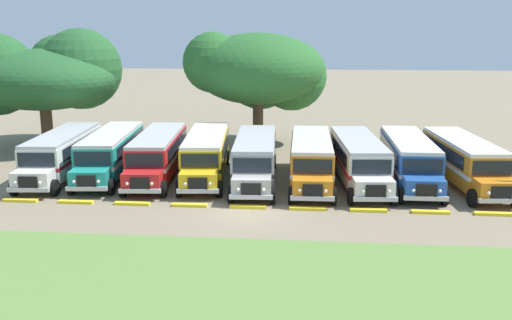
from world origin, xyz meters
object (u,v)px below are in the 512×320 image
object	(u,v)px
parked_bus_slot_1	(111,151)
parked_bus_slot_4	(255,157)
parked_bus_slot_6	(358,158)
parked_bus_slot_8	(464,159)
parked_bus_slot_2	(158,153)
broad_shade_tree	(260,70)
parked_bus_slot_7	(409,158)
parked_bus_slot_0	(62,152)
secondary_tree	(44,75)
parked_bus_slot_5	(311,158)
parked_bus_slot_3	(206,153)

from	to	relation	value
parked_bus_slot_1	parked_bus_slot_4	distance (m)	9.85
parked_bus_slot_6	parked_bus_slot_8	bearing A→B (deg)	88.14
parked_bus_slot_2	broad_shade_tree	xyz separation A→B (m)	(5.87, 11.05, 4.71)
parked_bus_slot_4	parked_bus_slot_7	world-z (taller)	same
parked_bus_slot_0	parked_bus_slot_1	world-z (taller)	same
parked_bus_slot_8	secondary_tree	size ratio (longest dim) A/B	0.86
parked_bus_slot_6	parked_bus_slot_5	bearing A→B (deg)	-91.74
parked_bus_slot_1	parked_bus_slot_6	xyz separation A→B (m)	(16.43, -0.54, 0.00)
parked_bus_slot_2	parked_bus_slot_7	distance (m)	16.39
parked_bus_slot_1	parked_bus_slot_6	world-z (taller)	same
parked_bus_slot_3	parked_bus_slot_5	size ratio (longest dim) A/B	1.01
parked_bus_slot_1	secondary_tree	xyz separation A→B (m)	(-8.31, 8.49, 4.40)
parked_bus_slot_0	parked_bus_slot_7	distance (m)	22.81
parked_bus_slot_0	parked_bus_slot_6	xyz separation A→B (m)	(19.57, 0.00, 0.00)
parked_bus_slot_5	parked_bus_slot_8	bearing A→B (deg)	92.20
parked_bus_slot_8	parked_bus_slot_6	bearing A→B (deg)	-92.39
parked_bus_slot_1	parked_bus_slot_2	bearing A→B (deg)	81.89
parked_bus_slot_3	secondary_tree	size ratio (longest dim) A/B	0.86
parked_bus_slot_5	parked_bus_slot_6	distance (m)	3.00
parked_bus_slot_4	secondary_tree	world-z (taller)	secondary_tree
parked_bus_slot_0	parked_bus_slot_6	size ratio (longest dim) A/B	1.00
parked_bus_slot_4	broad_shade_tree	distance (m)	12.58
parked_bus_slot_3	parked_bus_slot_5	xyz separation A→B (m)	(6.95, -0.78, 0.00)
parked_bus_slot_3	secondary_tree	xyz separation A→B (m)	(-14.79, 8.40, 4.40)
parked_bus_slot_4	parked_bus_slot_8	xyz separation A→B (m)	(13.22, 0.54, 0.00)
parked_bus_slot_0	broad_shade_tree	world-z (taller)	broad_shade_tree
parked_bus_slot_7	secondary_tree	world-z (taller)	secondary_tree
parked_bus_slot_7	broad_shade_tree	size ratio (longest dim) A/B	0.93
parked_bus_slot_0	parked_bus_slot_5	distance (m)	16.58
parked_bus_slot_3	parked_bus_slot_5	world-z (taller)	same
parked_bus_slot_7	parked_bus_slot_3	bearing A→B (deg)	-90.84
broad_shade_tree	parked_bus_slot_4	bearing A→B (deg)	-86.65
parked_bus_slot_2	secondary_tree	world-z (taller)	secondary_tree
secondary_tree	parked_bus_slot_5	bearing A→B (deg)	-22.90
broad_shade_tree	parked_bus_slot_8	bearing A→B (deg)	-38.62
parked_bus_slot_8	parked_bus_slot_3	bearing A→B (deg)	-96.22
parked_bus_slot_2	parked_bus_slot_5	xyz separation A→B (m)	(10.16, -0.52, 0.00)
parked_bus_slot_1	parked_bus_slot_8	world-z (taller)	same
parked_bus_slot_4	parked_bus_slot_7	xyz separation A→B (m)	(9.83, 0.65, 0.00)
parked_bus_slot_4	broad_shade_tree	bearing A→B (deg)	-179.71
parked_bus_slot_2	broad_shade_tree	world-z (taller)	broad_shade_tree
parked_bus_slot_8	broad_shade_tree	bearing A→B (deg)	-133.78
parked_bus_slot_1	parked_bus_slot_4	bearing A→B (deg)	80.39
parked_bus_slot_5	secondary_tree	bearing A→B (deg)	-113.50
parked_bus_slot_2	parked_bus_slot_3	xyz separation A→B (m)	(3.21, 0.26, 0.00)
parked_bus_slot_3	parked_bus_slot_0	bearing A→B (deg)	-91.53
parked_bus_slot_4	parked_bus_slot_2	bearing A→B (deg)	-98.22
parked_bus_slot_7	parked_bus_slot_1	bearing A→B (deg)	-90.28
parked_bus_slot_0	parked_bus_slot_8	bearing A→B (deg)	86.39
parked_bus_slot_2	parked_bus_slot_1	bearing A→B (deg)	-97.36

